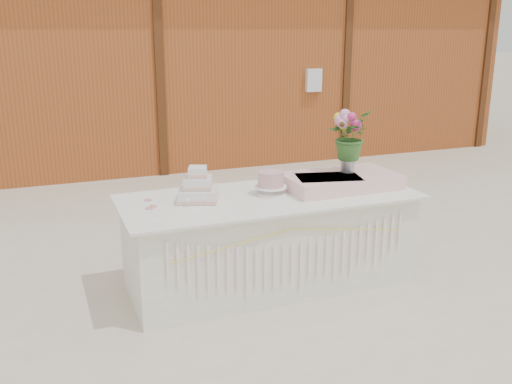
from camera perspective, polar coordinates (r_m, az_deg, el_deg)
ground at (r=4.86m, az=1.31°, el=-9.10°), size 80.00×80.00×0.00m
barn at (r=10.20m, az=-12.17°, el=13.46°), size 12.60×4.60×3.30m
cake_table at (r=4.71m, az=1.36°, el=-4.85°), size 2.40×1.00×0.77m
wedding_cake at (r=4.46m, az=-5.81°, el=0.31°), size 0.39×0.39×0.27m
pink_cake_stand at (r=4.60m, az=1.49°, el=1.05°), size 0.26×0.26×0.19m
satin_runner at (r=4.86m, az=8.42°, el=1.12°), size 0.95×0.56×0.12m
flower_vase at (r=4.90m, az=9.16°, el=2.89°), size 0.12×0.12×0.16m
bouquet at (r=4.85m, az=9.31°, el=6.14°), size 0.48×0.48×0.40m
loose_flowers at (r=4.41m, az=-10.80°, el=-1.21°), size 0.21×0.33×0.02m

